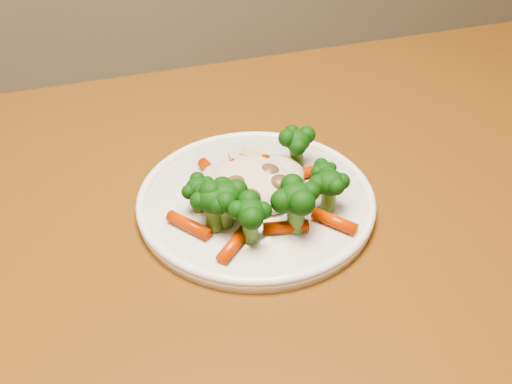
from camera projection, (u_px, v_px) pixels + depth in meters
dining_table at (373, 298)px, 0.69m from camera, size 1.19×0.82×0.75m
plate at (256, 203)px, 0.65m from camera, size 0.24×0.24×0.01m
meal at (260, 190)px, 0.62m from camera, size 0.18×0.16×0.05m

